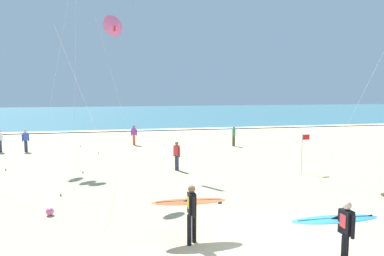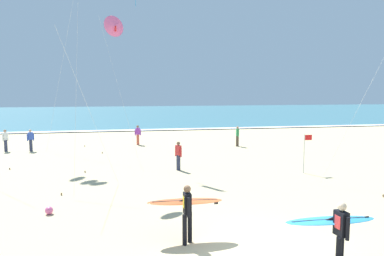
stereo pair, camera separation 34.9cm
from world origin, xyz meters
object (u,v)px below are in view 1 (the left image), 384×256
at_px(bystander_green_top, 234,136).
at_px(bystander_white_top, 0,141).
at_px(surfer_lead, 190,206).
at_px(bystander_purple_top, 134,135).
at_px(beach_ball, 50,212).
at_px(bystander_red_top, 177,156).
at_px(bystander_blue_top, 26,141).
at_px(kite_delta_rose_low, 113,27).
at_px(surfer_trailing, 340,224).
at_px(lifeguard_flag, 303,149).

relative_size(bystander_green_top, bystander_white_top, 1.00).
bearing_deg(bystander_green_top, surfer_lead, -113.12).
relative_size(surfer_lead, bystander_white_top, 1.40).
height_order(bystander_purple_top, beach_ball, bystander_purple_top).
bearing_deg(beach_ball, bystander_red_top, 46.87).
xyz_separation_m(surfer_lead, bystander_blue_top, (-8.49, 16.82, -0.24)).
relative_size(bystander_purple_top, bystander_green_top, 1.00).
relative_size(kite_delta_rose_low, bystander_white_top, 4.85).
relative_size(surfer_lead, bystander_purple_top, 1.40).
distance_m(bystander_red_top, bystander_purple_top, 9.67).
xyz_separation_m(bystander_red_top, bystander_purple_top, (-1.89, 9.48, 0.00)).
bearing_deg(surfer_trailing, bystander_purple_top, 101.39).
distance_m(lifeguard_flag, beach_ball, 12.68).
height_order(surfer_lead, bystander_green_top, surfer_lead).
height_order(bystander_blue_top, beach_ball, bystander_blue_top).
bearing_deg(bystander_red_top, kite_delta_rose_low, -144.12).
xyz_separation_m(kite_delta_rose_low, bystander_purple_top, (1.33, 11.81, -6.36)).
relative_size(surfer_lead, bystander_blue_top, 1.40).
distance_m(kite_delta_rose_low, bystander_purple_top, 13.48).
relative_size(surfer_trailing, bystander_green_top, 1.64).
bearing_deg(surfer_trailing, surfer_lead, 147.57).
distance_m(surfer_lead, bystander_blue_top, 18.84).
xyz_separation_m(bystander_red_top, bystander_blue_top, (-9.60, 7.90, 0.00)).
relative_size(bystander_purple_top, bystander_blue_top, 1.00).
relative_size(bystander_white_top, lifeguard_flag, 0.76).
relative_size(bystander_white_top, bystander_blue_top, 1.00).
bearing_deg(surfer_trailing, bystander_white_top, 125.30).
height_order(bystander_green_top, bystander_blue_top, same).
relative_size(bystander_purple_top, lifeguard_flag, 0.76).
xyz_separation_m(bystander_purple_top, lifeguard_flag, (8.38, -11.38, 0.45)).
xyz_separation_m(kite_delta_rose_low, lifeguard_flag, (9.71, 0.42, -5.91)).
xyz_separation_m(bystander_blue_top, beach_ball, (4.09, -13.78, -0.67)).
relative_size(surfer_trailing, bystander_purple_top, 1.64).
distance_m(kite_delta_rose_low, bystander_white_top, 14.72).
height_order(kite_delta_rose_low, bystander_red_top, kite_delta_rose_low).
bearing_deg(bystander_green_top, bystander_red_top, -128.63).
relative_size(bystander_red_top, bystander_green_top, 1.00).
bearing_deg(bystander_red_top, surfer_trailing, -78.53).
distance_m(bystander_red_top, lifeguard_flag, 6.78).
xyz_separation_m(surfer_trailing, bystander_white_top, (-13.60, 19.20, -0.24)).
bearing_deg(beach_ball, bystander_green_top, 49.28).
bearing_deg(bystander_white_top, bystander_blue_top, -8.29).
bearing_deg(kite_delta_rose_low, surfer_lead, -72.26).
bearing_deg(beach_ball, bystander_white_top, 112.63).
bearing_deg(bystander_blue_top, surfer_trailing, -58.00).
relative_size(bystander_purple_top, bystander_white_top, 1.00).
distance_m(bystander_purple_top, bystander_blue_top, 7.86).
height_order(bystander_purple_top, bystander_blue_top, same).
distance_m(surfer_lead, bystander_white_top, 19.91).
distance_m(bystander_purple_top, lifeguard_flag, 14.14).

